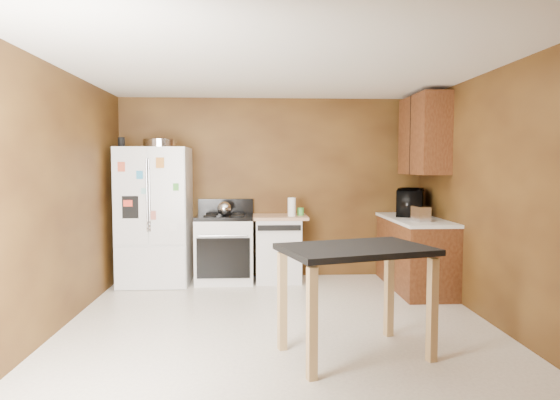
{
  "coord_description": "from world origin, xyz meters",
  "views": [
    {
      "loc": [
        -0.24,
        -4.75,
        1.57
      ],
      "look_at": [
        0.05,
        0.85,
        1.18
      ],
      "focal_mm": 32.0,
      "sensor_mm": 36.0,
      "label": 1
    }
  ],
  "objects": [
    {
      "name": "wall_left",
      "position": [
        -2.1,
        0.0,
        1.25
      ],
      "size": [
        0.0,
        4.5,
        4.5
      ],
      "primitive_type": "plane",
      "rotation": [
        1.57,
        0.0,
        1.57
      ],
      "color": "brown",
      "rests_on": "ground"
    },
    {
      "name": "pen_cup",
      "position": [
        -1.95,
        1.81,
        1.86
      ],
      "size": [
        0.09,
        0.09,
        0.13
      ],
      "primitive_type": "cylinder",
      "color": "black",
      "rests_on": "refrigerator"
    },
    {
      "name": "roasting_pan",
      "position": [
        -1.48,
        1.9,
        1.85
      ],
      "size": [
        0.43,
        0.43,
        0.11
      ],
      "primitive_type": "cylinder",
      "color": "silver",
      "rests_on": "refrigerator"
    },
    {
      "name": "wall_back",
      "position": [
        0.0,
        2.25,
        1.25
      ],
      "size": [
        4.2,
        0.0,
        4.2
      ],
      "primitive_type": "plane",
      "rotation": [
        1.57,
        0.0,
        0.0
      ],
      "color": "brown",
      "rests_on": "ground"
    },
    {
      "name": "green_canister",
      "position": [
        0.39,
        1.97,
        0.94
      ],
      "size": [
        0.12,
        0.12,
        0.1
      ],
      "primitive_type": "cylinder",
      "rotation": [
        0.0,
        0.0,
        -0.39
      ],
      "color": "green",
      "rests_on": "dishwasher"
    },
    {
      "name": "dishwasher",
      "position": [
        0.08,
        1.95,
        0.45
      ],
      "size": [
        0.78,
        0.63,
        0.89
      ],
      "color": "white",
      "rests_on": "ground"
    },
    {
      "name": "paper_towel",
      "position": [
        0.26,
        1.84,
        1.01
      ],
      "size": [
        0.14,
        0.14,
        0.25
      ],
      "primitive_type": "cylinder",
      "rotation": [
        0.0,
        0.0,
        -0.42
      ],
      "color": "white",
      "rests_on": "dishwasher"
    },
    {
      "name": "toaster",
      "position": [
        1.75,
        1.08,
        0.99
      ],
      "size": [
        0.18,
        0.26,
        0.18
      ],
      "primitive_type": "cube",
      "rotation": [
        0.0,
        0.0,
        0.11
      ],
      "color": "silver",
      "rests_on": "right_cabinets"
    },
    {
      "name": "kettle",
      "position": [
        -0.64,
        1.87,
        0.99
      ],
      "size": [
        0.19,
        0.19,
        0.19
      ],
      "primitive_type": "sphere",
      "color": "silver",
      "rests_on": "gas_range"
    },
    {
      "name": "island",
      "position": [
        0.58,
        -0.76,
        0.76
      ],
      "size": [
        1.34,
        1.08,
        0.91
      ],
      "color": "black",
      "rests_on": "ground"
    },
    {
      "name": "floor",
      "position": [
        0.0,
        0.0,
        0.0
      ],
      "size": [
        4.5,
        4.5,
        0.0
      ],
      "primitive_type": "plane",
      "color": "white",
      "rests_on": "ground"
    },
    {
      "name": "refrigerator",
      "position": [
        -1.55,
        1.86,
        0.9
      ],
      "size": [
        0.9,
        0.8,
        1.8
      ],
      "color": "white",
      "rests_on": "ground"
    },
    {
      "name": "ceiling",
      "position": [
        0.0,
        0.0,
        2.5
      ],
      "size": [
        4.5,
        4.5,
        0.0
      ],
      "primitive_type": "plane",
      "rotation": [
        3.14,
        0.0,
        0.0
      ],
      "color": "white",
      "rests_on": "ground"
    },
    {
      "name": "gas_range",
      "position": [
        -0.64,
        1.92,
        0.46
      ],
      "size": [
        0.76,
        0.68,
        1.1
      ],
      "color": "white",
      "rests_on": "ground"
    },
    {
      "name": "microwave",
      "position": [
        1.83,
        1.75,
        1.06
      ],
      "size": [
        0.58,
        0.69,
        0.33
      ],
      "primitive_type": "imported",
      "rotation": [
        0.0,
        0.0,
        1.2
      ],
      "color": "black",
      "rests_on": "right_cabinets"
    },
    {
      "name": "right_cabinets",
      "position": [
        1.84,
        1.48,
        0.91
      ],
      "size": [
        0.63,
        1.58,
        2.45
      ],
      "color": "brown",
      "rests_on": "ground"
    },
    {
      "name": "wall_right",
      "position": [
        2.1,
        0.0,
        1.25
      ],
      "size": [
        0.0,
        4.5,
        4.5
      ],
      "primitive_type": "plane",
      "rotation": [
        1.57,
        0.0,
        -1.57
      ],
      "color": "brown",
      "rests_on": "ground"
    },
    {
      "name": "wall_front",
      "position": [
        0.0,
        -2.25,
        1.25
      ],
      "size": [
        4.2,
        0.0,
        4.2
      ],
      "primitive_type": "plane",
      "rotation": [
        -1.57,
        0.0,
        0.0
      ],
      "color": "brown",
      "rests_on": "ground"
    }
  ]
}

